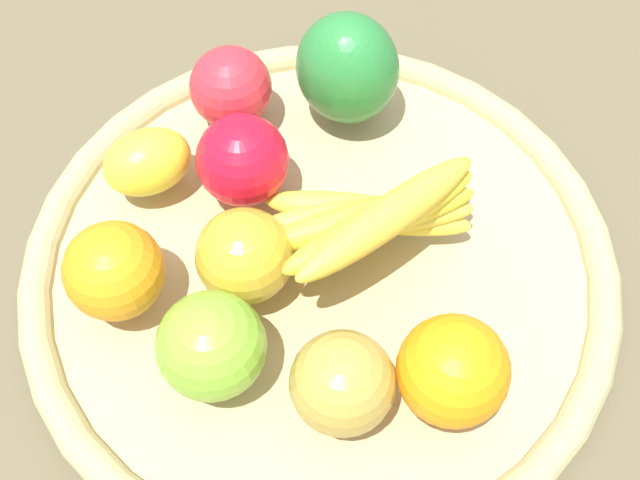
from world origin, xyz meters
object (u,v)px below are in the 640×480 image
apple_0 (213,347)px  bell_pepper (347,69)px  apple_2 (242,160)px  apple_3 (244,256)px  orange_0 (114,271)px  apple_1 (342,383)px  orange_1 (453,371)px  lemon_0 (148,162)px  apple_4 (231,87)px  banana_bunch (374,217)px

apple_0 → bell_pepper: bell_pepper is taller
apple_2 → apple_3: bearing=131.5°
apple_0 → apple_3: apple_0 is taller
apple_0 → orange_0: apple_0 is taller
apple_2 → apple_1: (-0.16, 0.09, -0.00)m
apple_2 → apple_3: size_ratio=1.02×
apple_2 → orange_1: (-0.21, 0.05, 0.00)m
apple_0 → apple_2: bearing=-56.5°
orange_0 → lemon_0: 0.10m
bell_pepper → apple_2: size_ratio=1.36×
apple_4 → apple_2: bearing=137.9°
orange_0 → apple_1: bearing=-169.8°
banana_bunch → apple_2: banana_bunch is taller
apple_4 → apple_3: bearing=134.6°
apple_3 → apple_4: size_ratio=1.03×
bell_pepper → apple_4: (0.07, 0.06, -0.01)m
lemon_0 → apple_0: bearing=149.2°
lemon_0 → orange_1: 0.27m
banana_bunch → apple_1: size_ratio=2.33×
apple_2 → bell_pepper: bearing=-96.7°
orange_1 → apple_4: bearing=-19.7°
apple_4 → apple_0: bearing=128.3°
banana_bunch → orange_0: banana_bunch is taller
apple_0 → orange_0: 0.09m
lemon_0 → apple_4: (-0.01, -0.09, 0.01)m
banana_bunch → orange_0: (0.11, 0.14, -0.00)m
apple_0 → bell_pepper: size_ratio=0.76×
apple_0 → orange_1: 0.15m
bell_pepper → apple_1: (-0.15, 0.20, -0.01)m
apple_0 → apple_3: (0.03, -0.06, -0.00)m
apple_3 → apple_1: (-0.11, 0.03, -0.00)m
apple_2 → apple_1: size_ratio=1.03×
orange_0 → apple_2: 0.12m
apple_2 → apple_4: size_ratio=1.06×
apple_4 → orange_0: bearing=105.4°
orange_1 → apple_4: size_ratio=1.10×
orange_0 → apple_4: (0.05, -0.17, -0.00)m
lemon_0 → bell_pepper: bearing=-116.1°
apple_0 → orange_0: size_ratio=1.04×
apple_3 → apple_4: apple_3 is taller
orange_0 → apple_4: bearing=-74.6°
bell_pepper → lemon_0: (0.07, 0.15, -0.02)m
apple_2 → lemon_0: bearing=33.1°
apple_0 → apple_3: bearing=-65.8°
apple_1 → apple_4: bearing=-33.4°
apple_0 → apple_3: 0.07m
apple_3 → orange_1: orange_1 is taller
bell_pepper → orange_0: bearing=74.1°
banana_bunch → apple_3: size_ratio=2.31×
orange_0 → bell_pepper: bearing=-95.0°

